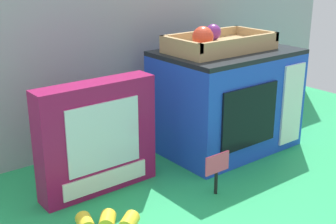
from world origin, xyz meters
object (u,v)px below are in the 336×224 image
object	(u,v)px
cookie_set_box	(97,138)
price_sign	(217,168)
food_groups_crate	(218,43)
toy_microwave	(226,100)
loose_toy_banana	(107,222)

from	to	relation	value
cookie_set_box	price_sign	world-z (taller)	cookie_set_box
food_groups_crate	toy_microwave	bearing A→B (deg)	-18.07
toy_microwave	cookie_set_box	size ratio (longest dim) A/B	1.32
toy_microwave	price_sign	size ratio (longest dim) A/B	3.73
cookie_set_box	price_sign	bearing A→B (deg)	-43.04
price_sign	food_groups_crate	bearing A→B (deg)	47.21
food_groups_crate	cookie_set_box	xyz separation A→B (m)	(-0.39, -0.01, -0.17)
toy_microwave	price_sign	world-z (taller)	toy_microwave
food_groups_crate	price_sign	world-z (taller)	food_groups_crate
food_groups_crate	cookie_set_box	world-z (taller)	food_groups_crate
food_groups_crate	cookie_set_box	size ratio (longest dim) A/B	1.02
food_groups_crate	loose_toy_banana	xyz separation A→B (m)	(-0.46, -0.17, -0.28)
cookie_set_box	price_sign	xyz separation A→B (m)	(0.20, -0.19, -0.06)
price_sign	loose_toy_banana	size ratio (longest dim) A/B	0.83
price_sign	loose_toy_banana	world-z (taller)	price_sign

